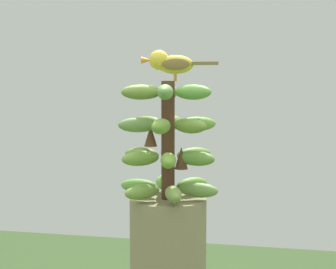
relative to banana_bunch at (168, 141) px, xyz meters
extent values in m
cylinder|color=#4C2D1E|center=(0.00, 0.00, 0.00)|extent=(0.04, 0.04, 0.33)
ellipsoid|color=olive|center=(-0.03, 0.08, -0.13)|extent=(0.08, 0.12, 0.04)
ellipsoid|color=olive|center=(-0.09, 0.01, -0.13)|extent=(0.12, 0.06, 0.04)
ellipsoid|color=#629436|center=(-0.06, -0.07, -0.13)|extent=(0.10, 0.11, 0.04)
ellipsoid|color=#639B3F|center=(0.03, -0.08, -0.13)|extent=(0.08, 0.12, 0.04)
ellipsoid|color=#5F9C3C|center=(0.09, -0.01, -0.13)|extent=(0.12, 0.06, 0.04)
ellipsoid|color=olive|center=(0.06, 0.07, -0.13)|extent=(0.10, 0.11, 0.04)
ellipsoid|color=olive|center=(-0.06, -0.06, -0.04)|extent=(0.11, 0.10, 0.04)
ellipsoid|color=olive|center=(0.02, -0.08, -0.04)|extent=(0.06, 0.12, 0.04)
ellipsoid|color=olive|center=(0.08, -0.03, -0.04)|extent=(0.12, 0.07, 0.04)
ellipsoid|color=olive|center=(0.06, 0.06, -0.04)|extent=(0.11, 0.10, 0.04)
ellipsoid|color=olive|center=(-0.02, 0.08, -0.04)|extent=(0.06, 0.12, 0.04)
ellipsoid|color=olive|center=(-0.08, 0.02, -0.04)|extent=(0.12, 0.07, 0.04)
ellipsoid|color=olive|center=(0.07, 0.04, 0.04)|extent=(0.12, 0.09, 0.04)
ellipsoid|color=olive|center=(0.00, 0.08, 0.04)|extent=(0.05, 0.11, 0.04)
ellipsoid|color=olive|center=(-0.07, 0.05, 0.04)|extent=(0.11, 0.09, 0.04)
ellipsoid|color=#6B9B3B|center=(-0.07, -0.04, 0.04)|extent=(0.12, 0.09, 0.04)
ellipsoid|color=olive|center=(0.00, -0.08, 0.04)|extent=(0.05, 0.11, 0.04)
ellipsoid|color=olive|center=(0.07, -0.05, 0.04)|extent=(0.11, 0.09, 0.04)
ellipsoid|color=#649742|center=(-0.06, -0.05, 0.13)|extent=(0.11, 0.10, 0.04)
ellipsoid|color=olive|center=(0.01, -0.08, 0.13)|extent=(0.05, 0.11, 0.04)
ellipsoid|color=#5F933D|center=(0.07, -0.03, 0.13)|extent=(0.12, 0.08, 0.04)
ellipsoid|color=olive|center=(0.06, 0.05, 0.13)|extent=(0.11, 0.10, 0.04)
ellipsoid|color=#619045|center=(-0.01, 0.08, 0.13)|extent=(0.05, 0.11, 0.04)
ellipsoid|color=#619C40|center=(-0.07, 0.03, 0.13)|extent=(0.12, 0.08, 0.04)
cone|color=brown|center=(0.05, 0.01, 0.01)|extent=(0.04, 0.04, 0.06)
cone|color=#4C2D1E|center=(-0.04, 0.02, -0.04)|extent=(0.04, 0.04, 0.06)
cylinder|color=#C68933|center=(-0.01, -0.06, 0.17)|extent=(0.01, 0.00, 0.02)
cylinder|color=#C68933|center=(-0.01, -0.04, 0.17)|extent=(0.01, 0.01, 0.02)
ellipsoid|color=gold|center=(-0.01, -0.05, 0.21)|extent=(0.10, 0.05, 0.05)
ellipsoid|color=brown|center=(-0.01, -0.07, 0.21)|extent=(0.08, 0.01, 0.03)
ellipsoid|color=brown|center=(-0.02, -0.03, 0.21)|extent=(0.08, 0.01, 0.03)
cube|color=brown|center=(-0.09, -0.05, 0.21)|extent=(0.07, 0.03, 0.01)
sphere|color=gold|center=(0.04, -0.05, 0.22)|extent=(0.06, 0.06, 0.06)
sphere|color=black|center=(0.04, -0.02, 0.23)|extent=(0.01, 0.01, 0.01)
cone|color=orange|center=(0.07, -0.04, 0.22)|extent=(0.03, 0.02, 0.02)
camera|label=1|loc=(-0.30, 1.39, 0.13)|focal=55.75mm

